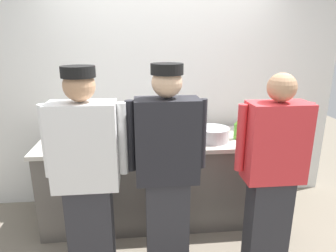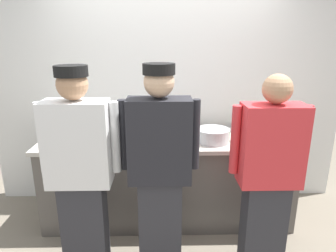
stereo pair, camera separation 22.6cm
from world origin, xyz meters
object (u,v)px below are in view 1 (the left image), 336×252
(ramekin_green_sauce, at_px, (249,127))
(plate_stack_front, at_px, (114,133))
(chef_center, at_px, (167,168))
(chef_near_left, at_px, (87,174))
(squeeze_bottle_spare, at_px, (255,131))
(mixing_bowl_steel, at_px, (213,134))
(squeeze_bottle_secondary, at_px, (237,130))
(ramekin_orange_sauce, at_px, (216,130))
(deli_cup, at_px, (265,131))
(sheet_tray, at_px, (161,137))
(chef_far_right, at_px, (273,171))
(ramekin_yellow_sauce, at_px, (111,142))
(squeeze_bottle_primary, at_px, (267,132))

(ramekin_green_sauce, bearing_deg, plate_stack_front, -177.12)
(chef_center, height_order, plate_stack_front, chef_center)
(chef_near_left, height_order, squeeze_bottle_spare, chef_near_left)
(chef_center, xyz_separation_m, mixing_bowl_steel, (0.52, 0.63, 0.05))
(squeeze_bottle_secondary, relative_size, ramekin_orange_sauce, 1.83)
(squeeze_bottle_secondary, bearing_deg, chef_center, -139.54)
(squeeze_bottle_secondary, bearing_deg, deli_cup, 10.46)
(mixing_bowl_steel, height_order, sheet_tray, mixing_bowl_steel)
(chef_center, bearing_deg, squeeze_bottle_spare, 33.09)
(chef_far_right, height_order, mixing_bowl_steel, chef_far_right)
(chef_far_right, xyz_separation_m, ramekin_green_sauce, (0.17, 0.99, 0.06))
(chef_far_right, xyz_separation_m, squeeze_bottle_secondary, (-0.07, 0.69, 0.13))
(chef_center, bearing_deg, squeeze_bottle_secondary, 40.46)
(ramekin_green_sauce, xyz_separation_m, deli_cup, (0.08, -0.24, 0.03))
(chef_center, distance_m, ramekin_green_sauce, 1.40)
(chef_near_left, height_order, chef_far_right, chef_near_left)
(chef_center, distance_m, mixing_bowl_steel, 0.82)
(chef_near_left, bearing_deg, squeeze_bottle_spare, 22.95)
(chef_near_left, height_order, ramekin_yellow_sauce, chef_near_left)
(squeeze_bottle_primary, xyz_separation_m, squeeze_bottle_secondary, (-0.29, 0.06, 0.01))
(sheet_tray, height_order, ramekin_green_sauce, ramekin_green_sauce)
(plate_stack_front, distance_m, ramekin_green_sauce, 1.49)
(chef_near_left, relative_size, squeeze_bottle_secondary, 8.89)
(ramekin_orange_sauce, bearing_deg, sheet_tray, -167.16)
(squeeze_bottle_spare, xyz_separation_m, deli_cup, (0.15, 0.10, -0.04))
(sheet_tray, xyz_separation_m, squeeze_bottle_spare, (0.93, -0.14, 0.08))
(plate_stack_front, height_order, deli_cup, deli_cup)
(chef_center, relative_size, deli_cup, 17.06)
(chef_near_left, distance_m, squeeze_bottle_primary, 1.78)
(chef_far_right, xyz_separation_m, mixing_bowl_steel, (-0.32, 0.67, 0.10))
(ramekin_green_sauce, bearing_deg, chef_far_right, -99.85)
(deli_cup, bearing_deg, squeeze_bottle_primary, -108.96)
(chef_near_left, bearing_deg, squeeze_bottle_secondary, 26.87)
(chef_center, height_order, chef_far_right, chef_center)
(sheet_tray, xyz_separation_m, squeeze_bottle_primary, (1.04, -0.16, 0.07))
(chef_near_left, relative_size, sheet_tray, 3.27)
(chef_center, height_order, squeeze_bottle_primary, chef_center)
(chef_center, xyz_separation_m, sheet_tray, (0.02, 0.76, -0.00))
(mixing_bowl_steel, height_order, squeeze_bottle_spare, squeeze_bottle_spare)
(chef_near_left, relative_size, mixing_bowl_steel, 5.27)
(chef_center, distance_m, ramekin_yellow_sauce, 0.79)
(chef_near_left, bearing_deg, chef_far_right, 0.25)
(ramekin_yellow_sauce, bearing_deg, squeeze_bottle_spare, -0.28)
(sheet_tray, xyz_separation_m, squeeze_bottle_secondary, (0.76, -0.10, 0.08))
(mixing_bowl_steel, xyz_separation_m, sheet_tray, (-0.50, 0.12, -0.05))
(chef_center, distance_m, squeeze_bottle_spare, 1.14)
(mixing_bowl_steel, bearing_deg, ramekin_orange_sauce, 67.54)
(ramekin_yellow_sauce, bearing_deg, squeeze_bottle_secondary, 1.47)
(mixing_bowl_steel, xyz_separation_m, deli_cup, (0.58, 0.09, -0.02))
(squeeze_bottle_primary, bearing_deg, plate_stack_front, 169.20)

